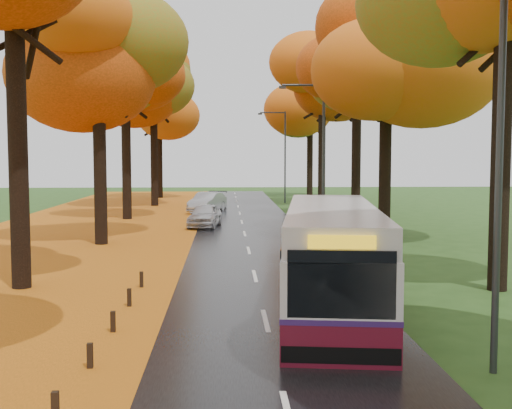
{
  "coord_description": "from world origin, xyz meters",
  "views": [
    {
      "loc": [
        -1.0,
        -3.96,
        4.24
      ],
      "look_at": [
        0.0,
        17.12,
        2.6
      ],
      "focal_mm": 45.0,
      "sensor_mm": 36.0,
      "label": 1
    }
  ],
  "objects": [
    {
      "name": "road",
      "position": [
        0.0,
        25.0,
        0.02
      ],
      "size": [
        6.5,
        90.0,
        0.04
      ],
      "primitive_type": "cube",
      "color": "black",
      "rests_on": "ground"
    },
    {
      "name": "centre_line",
      "position": [
        0.0,
        25.0,
        0.04
      ],
      "size": [
        0.12,
        90.0,
        0.01
      ],
      "primitive_type": "cube",
      "color": "silver",
      "rests_on": "road"
    },
    {
      "name": "leaf_verge",
      "position": [
        -9.0,
        25.0,
        0.01
      ],
      "size": [
        12.0,
        90.0,
        0.02
      ],
      "primitive_type": "cube",
      "color": "#84470C",
      "rests_on": "ground"
    },
    {
      "name": "leaf_drift",
      "position": [
        -3.05,
        25.0,
        0.04
      ],
      "size": [
        0.9,
        90.0,
        0.01
      ],
      "primitive_type": "cube",
      "color": "orange",
      "rests_on": "road"
    },
    {
      "name": "trees_left",
      "position": [
        -7.18,
        27.06,
        9.53
      ],
      "size": [
        9.2,
        74.0,
        13.88
      ],
      "color": "black",
      "rests_on": "ground"
    },
    {
      "name": "trees_right",
      "position": [
        7.19,
        26.91,
        9.69
      ],
      "size": [
        9.3,
        74.2,
        13.96
      ],
      "color": "black",
      "rests_on": "ground"
    },
    {
      "name": "streetlamp_near",
      "position": [
        3.95,
        8.0,
        4.71
      ],
      "size": [
        2.45,
        0.18,
        8.0
      ],
      "color": "#333538",
      "rests_on": "ground"
    },
    {
      "name": "streetlamp_mid",
      "position": [
        3.95,
        30.0,
        4.71
      ],
      "size": [
        2.45,
        0.18,
        8.0
      ],
      "color": "#333538",
      "rests_on": "ground"
    },
    {
      "name": "streetlamp_far",
      "position": [
        3.95,
        52.0,
        4.71
      ],
      "size": [
        2.45,
        0.18,
        8.0
      ],
      "color": "#333538",
      "rests_on": "ground"
    },
    {
      "name": "bus",
      "position": [
        1.92,
        13.44,
        1.5
      ],
      "size": [
        3.76,
        10.79,
        2.78
      ],
      "rotation": [
        0.0,
        0.0,
        -0.13
      ],
      "color": "#5D0E1F",
      "rests_on": "road"
    },
    {
      "name": "car_white",
      "position": [
        -2.22,
        33.32,
        0.72
      ],
      "size": [
        2.17,
        4.2,
        1.37
      ],
      "primitive_type": "imported",
      "rotation": [
        0.0,
        0.0,
        -0.14
      ],
      "color": "#B8B9BD",
      "rests_on": "road"
    },
    {
      "name": "car_silver",
      "position": [
        -2.35,
        43.06,
        0.77
      ],
      "size": [
        2.91,
        4.68,
        1.46
      ],
      "primitive_type": "imported",
      "rotation": [
        0.0,
        0.0,
        -0.33
      ],
      "color": "#9C9FA3",
      "rests_on": "road"
    },
    {
      "name": "car_dark",
      "position": [
        -2.19,
        47.07,
        0.67
      ],
      "size": [
        2.87,
        4.69,
        1.27
      ],
      "primitive_type": "imported",
      "rotation": [
        0.0,
        0.0,
        -0.27
      ],
      "color": "black",
      "rests_on": "road"
    }
  ]
}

